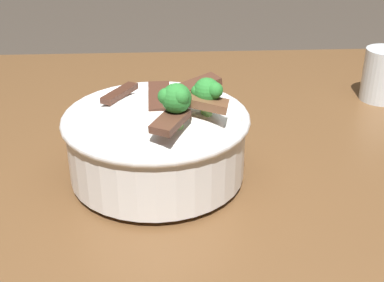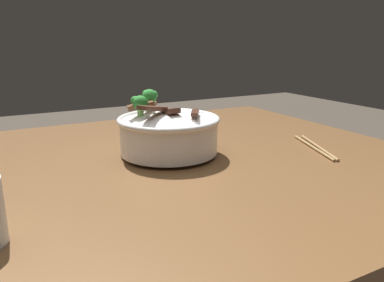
{
  "view_description": "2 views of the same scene",
  "coord_description": "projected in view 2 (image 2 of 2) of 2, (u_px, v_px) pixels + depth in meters",
  "views": [
    {
      "loc": [
        0.14,
        0.65,
        1.14
      ],
      "look_at": [
        0.11,
        0.02,
        0.82
      ],
      "focal_mm": 49.11,
      "sensor_mm": 36.0,
      "label": 1
    },
    {
      "loc": [
        -0.21,
        -0.75,
        1.04
      ],
      "look_at": [
        0.19,
        0.0,
        0.81
      ],
      "focal_mm": 35.61,
      "sensor_mm": 36.0,
      "label": 2
    }
  ],
  "objects": [
    {
      "name": "chopsticks_pair",
      "position": [
        316.0,
        147.0,
        0.97
      ],
      "size": [
        0.1,
        0.21,
        0.01
      ],
      "color": "#9E7A4C",
      "rests_on": "dining_table"
    },
    {
      "name": "rice_bowl",
      "position": [
        168.0,
        130.0,
        0.9
      ],
      "size": [
        0.24,
        0.24,
        0.15
      ],
      "color": "white",
      "rests_on": "dining_table"
    },
    {
      "name": "dining_table",
      "position": [
        115.0,
        215.0,
        0.83
      ],
      "size": [
        1.46,
        1.01,
        0.77
      ],
      "color": "brown",
      "rests_on": "ground"
    }
  ]
}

